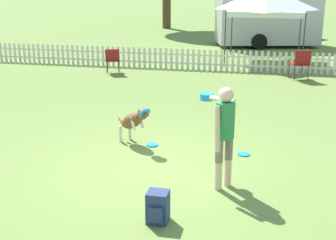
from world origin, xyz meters
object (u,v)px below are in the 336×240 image
(folding_chair_center, at_px, (301,62))
(frisbee_near_handler, at_px, (244,154))
(folding_chair_blue_left, at_px, (113,59))
(handler_person, at_px, (223,125))
(leaping_dog, at_px, (133,120))
(frisbee_near_dog, at_px, (152,145))
(equipment_trailer, at_px, (267,14))
(backpack_on_grass, at_px, (158,207))
(canopy_tent_secondary, at_px, (267,1))

(folding_chair_center, bearing_deg, frisbee_near_handler, 58.44)
(folding_chair_blue_left, bearing_deg, handler_person, 102.38)
(leaping_dog, xyz_separation_m, frisbee_near_dog, (0.36, 0.02, -0.47))
(frisbee_near_dog, bearing_deg, handler_person, -45.69)
(equipment_trailer, bearing_deg, handler_person, -105.91)
(frisbee_near_handler, height_order, folding_chair_blue_left, folding_chair_blue_left)
(leaping_dog, distance_m, folding_chair_blue_left, 6.92)
(frisbee_near_handler, bearing_deg, equipment_trailer, 89.65)
(equipment_trailer, bearing_deg, frisbee_near_dog, -112.05)
(handler_person, xyz_separation_m, backpack_on_grass, (-0.69, -1.26, -0.77))
(folding_chair_blue_left, distance_m, equipment_trailer, 8.99)
(folding_chair_blue_left, relative_size, equipment_trailer, 0.15)
(handler_person, relative_size, frisbee_near_handler, 7.08)
(folding_chair_center, height_order, equipment_trailer, equipment_trailer)
(handler_person, height_order, folding_chair_blue_left, handler_person)
(handler_person, relative_size, backpack_on_grass, 3.69)
(handler_person, xyz_separation_m, frisbee_near_handler, (0.25, 1.39, -0.96))
(frisbee_near_dog, distance_m, equipment_trailer, 14.14)
(frisbee_near_dog, distance_m, folding_chair_center, 7.33)
(folding_chair_blue_left, bearing_deg, folding_chair_center, 165.75)
(backpack_on_grass, bearing_deg, equipment_trailer, 86.49)
(folding_chair_center, height_order, canopy_tent_secondary, canopy_tent_secondary)
(frisbee_near_handler, xyz_separation_m, canopy_tent_secondary, (0.09, 9.86, 2.19))
(leaping_dog, height_order, backpack_on_grass, leaping_dog)
(handler_person, distance_m, folding_chair_blue_left, 9.07)
(folding_chair_center, xyz_separation_m, canopy_tent_secondary, (-1.18, 3.08, 1.64))
(leaping_dog, height_order, frisbee_near_dog, leaping_dog)
(leaping_dog, bearing_deg, frisbee_near_dog, 133.13)
(canopy_tent_secondary, bearing_deg, leaping_dog, -102.54)
(handler_person, height_order, leaping_dog, handler_person)
(folding_chair_center, bearing_deg, canopy_tent_secondary, -89.96)
(frisbee_near_handler, bearing_deg, folding_chair_center, 79.39)
(backpack_on_grass, relative_size, canopy_tent_secondary, 0.16)
(backpack_on_grass, height_order, folding_chair_blue_left, folding_chair_blue_left)
(leaping_dog, xyz_separation_m, canopy_tent_secondary, (2.17, 9.77, 1.72))
(leaping_dog, distance_m, folding_chair_center, 7.49)
(handler_person, height_order, canopy_tent_secondary, canopy_tent_secondary)
(frisbee_near_dog, height_order, backpack_on_grass, backpack_on_grass)
(frisbee_near_handler, bearing_deg, folding_chair_blue_left, 125.79)
(leaping_dog, distance_m, equipment_trailer, 14.18)
(canopy_tent_secondary, xyz_separation_m, equipment_trailer, (-0.01, 4.21, -0.78))
(folding_chair_blue_left, bearing_deg, backpack_on_grass, 95.32)
(folding_chair_blue_left, xyz_separation_m, canopy_tent_secondary, (4.78, 3.36, 1.72))
(backpack_on_grass, bearing_deg, canopy_tent_secondary, 85.28)
(leaping_dog, bearing_deg, equipment_trailer, -149.47)
(leaping_dog, distance_m, canopy_tent_secondary, 10.16)
(folding_chair_blue_left, relative_size, canopy_tent_secondary, 0.30)
(handler_person, distance_m, leaping_dog, 2.41)
(leaping_dog, xyz_separation_m, folding_chair_center, (3.35, 6.70, 0.08))
(handler_person, distance_m, frisbee_near_dog, 2.31)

